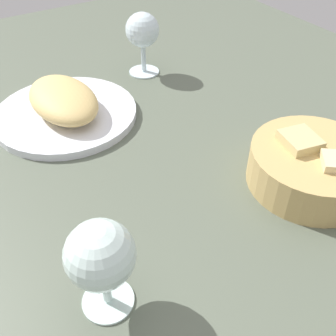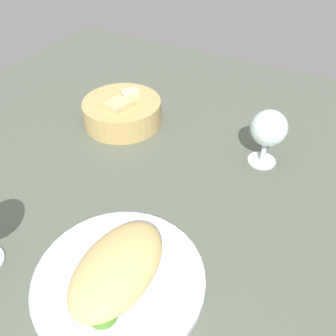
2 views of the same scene
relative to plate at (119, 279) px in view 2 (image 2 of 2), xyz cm
name	(u,v)px [view 2 (image 2 of 2)]	position (x,y,z in cm)	size (l,w,h in cm)	color
ground_plane	(152,218)	(13.77, 2.60, -1.70)	(140.00, 140.00, 2.00)	#545D4D
plate	(119,279)	(0.00, 0.00, 0.00)	(25.41, 25.41, 1.40)	white
omelette	(117,267)	(0.00, 0.00, 3.05)	(17.79, 10.73, 4.70)	#D6B56E
lettuce_garnish	(103,312)	(-5.78, -1.51, 1.47)	(4.09, 4.09, 1.55)	#45842B
bread_basket	(122,112)	(35.61, 23.78, 2.33)	(18.26, 18.26, 7.17)	tan
wine_glass_near	(268,130)	(37.56, -9.86, 7.23)	(7.24, 7.24, 12.02)	silver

